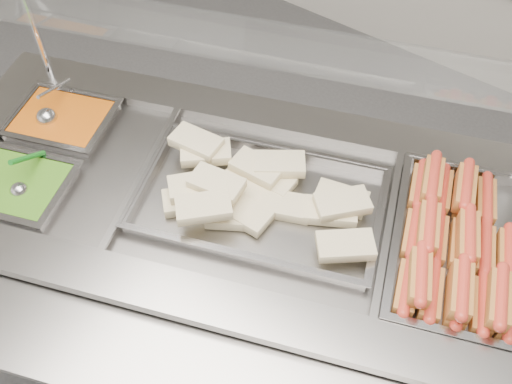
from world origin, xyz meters
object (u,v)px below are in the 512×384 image
Objects in this scene: pan_hotdogs at (457,251)px; ladle at (48,116)px; steam_counter at (242,274)px; pan_wraps at (259,203)px; sneeze_guard at (260,44)px; serving_spoon at (21,185)px.

pan_hotdogs is 3.30× the size of ladle.
pan_wraps is (0.06, 0.02, 0.44)m from steam_counter.
sneeze_guard reaches higher than ladle.
sneeze_guard is 2.59× the size of pan_hotdogs.
pan_hotdogs and pan_wraps have the same top height.
serving_spoon is (-1.15, -0.60, 0.05)m from pan_hotdogs.
ladle is at bearing -152.01° from sneeze_guard.
steam_counter is 0.81m from serving_spoon.
sneeze_guard is at bearing 126.02° from pan_wraps.
pan_hotdogs is at bearing 20.67° from steam_counter.
pan_wraps is (-0.55, -0.21, 0.02)m from pan_hotdogs.
steam_counter is 3.23× the size of pan_hotdogs.
steam_counter is 0.44m from pan_wraps.
steam_counter is 10.66× the size of ladle.
ladle is at bearing -169.27° from pan_wraps.
sneeze_guard reaches higher than pan_hotdogs.
steam_counter is 0.87m from sneeze_guard.
sneeze_guard is (-0.08, 0.21, 0.84)m from steam_counter.
pan_wraps is at bearing -159.33° from pan_hotdogs.
steam_counter is 2.64× the size of pan_wraps.
pan_hotdogs is 0.59m from pan_wraps.
pan_hotdogs is at bearing 27.56° from serving_spoon.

